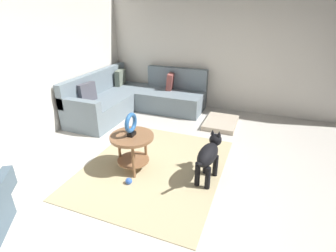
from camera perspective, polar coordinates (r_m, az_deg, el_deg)
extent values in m
cube|color=beige|center=(3.53, 6.61, -13.34)|extent=(6.00, 6.00, 0.10)
cube|color=silver|center=(4.54, -31.76, 11.53)|extent=(6.00, 0.12, 2.70)
cube|color=silver|center=(5.73, 15.46, 16.36)|extent=(0.12, 6.00, 2.70)
cube|color=tan|center=(3.79, -3.09, -9.05)|extent=(2.30, 1.90, 0.01)
cube|color=slate|center=(5.70, -12.35, 4.76)|extent=(2.20, 0.85, 0.42)
cube|color=slate|center=(5.77, -15.75, 9.24)|extent=(2.20, 0.14, 0.46)
cube|color=slate|center=(5.78, 0.78, 5.63)|extent=(0.85, 1.40, 0.42)
cube|color=slate|center=(5.97, 2.02, 10.66)|extent=(0.14, 1.40, 0.46)
cube|color=slate|center=(4.84, -19.20, 4.29)|extent=(0.16, 0.85, 0.22)
cube|color=slate|center=(6.30, -10.54, 10.47)|extent=(0.40, 0.19, 0.39)
cube|color=#4C4C56|center=(5.32, -17.50, 7.05)|extent=(0.40, 0.20, 0.38)
cube|color=#994C47|center=(5.88, 0.59, 9.86)|extent=(0.40, 0.22, 0.39)
cylinder|color=brown|center=(3.53, -8.03, -2.38)|extent=(0.60, 0.60, 0.04)
cylinder|color=brown|center=(3.71, -7.69, -7.46)|extent=(0.45, 0.45, 0.02)
cylinder|color=brown|center=(3.76, -10.69, -5.47)|extent=(0.04, 0.04, 0.50)
cylinder|color=brown|center=(3.47, -7.68, -7.97)|extent=(0.04, 0.04, 0.50)
cylinder|color=brown|center=(3.75, -4.97, -5.11)|extent=(0.04, 0.04, 0.50)
cube|color=black|center=(3.51, -8.08, -1.73)|extent=(0.12, 0.08, 0.05)
torus|color=#265999|center=(3.44, -8.24, 0.70)|extent=(0.28, 0.06, 0.28)
cube|color=#B2A38E|center=(5.17, 11.62, 0.72)|extent=(0.80, 0.60, 0.09)
cylinder|color=black|center=(3.62, 8.33, -8.19)|extent=(0.07, 0.07, 0.32)
cylinder|color=black|center=(3.59, 10.46, -8.71)|extent=(0.07, 0.07, 0.32)
cylinder|color=black|center=(3.38, 6.52, -10.81)|extent=(0.07, 0.07, 0.32)
cylinder|color=black|center=(3.34, 8.80, -11.40)|extent=(0.07, 0.07, 0.32)
ellipsoid|color=black|center=(3.35, 8.82, -6.30)|extent=(0.54, 0.27, 0.24)
sphere|color=black|center=(3.57, 10.48, -3.05)|extent=(0.17, 0.17, 0.17)
ellipsoid|color=black|center=(3.64, 10.82, -2.82)|extent=(0.13, 0.08, 0.07)
cone|color=black|center=(3.52, 9.88, -1.31)|extent=(0.06, 0.06, 0.07)
cone|color=black|center=(3.49, 11.28, -1.60)|extent=(0.06, 0.06, 0.07)
cylinder|color=black|center=(3.08, 6.95, -8.36)|extent=(0.20, 0.06, 0.16)
sphere|color=blue|center=(3.49, -8.70, -11.98)|extent=(0.09, 0.09, 0.09)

